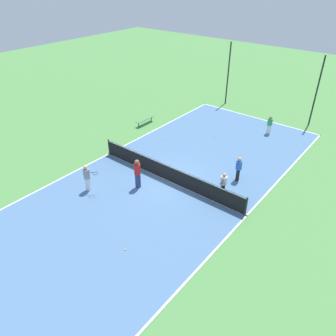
% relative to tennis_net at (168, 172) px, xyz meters
% --- Properties ---
extents(ground_plane, '(80.00, 80.00, 0.00)m').
position_rel_tennis_net_xyz_m(ground_plane, '(0.00, 0.00, -0.59)').
color(ground_plane, '#518E47').
extents(court_surface, '(10.49, 24.07, 0.02)m').
position_rel_tennis_net_xyz_m(court_surface, '(0.00, 0.00, -0.58)').
color(court_surface, '#4C729E').
rests_on(court_surface, ground_plane).
extents(tennis_net, '(10.29, 0.10, 1.11)m').
position_rel_tennis_net_xyz_m(tennis_net, '(0.00, 0.00, 0.00)').
color(tennis_net, black).
rests_on(tennis_net, court_surface).
extents(bench, '(0.36, 1.83, 0.45)m').
position_rel_tennis_net_xyz_m(bench, '(-6.56, 5.22, -0.19)').
color(bench, '#4C8C4C').
rests_on(bench, ground_plane).
extents(player_near_blue, '(0.46, 0.46, 1.55)m').
position_rel_tennis_net_xyz_m(player_near_blue, '(3.21, 2.64, 0.31)').
color(player_near_blue, black).
rests_on(player_near_blue, court_surface).
extents(player_far_green, '(0.51, 0.51, 1.43)m').
position_rel_tennis_net_xyz_m(player_far_green, '(1.98, 9.79, 0.24)').
color(player_far_green, white).
rests_on(player_far_green, court_surface).
extents(player_baseline_gray, '(0.99, 0.61, 1.66)m').
position_rel_tennis_net_xyz_m(player_baseline_gray, '(-2.93, -3.60, 0.39)').
color(player_baseline_gray, white).
rests_on(player_baseline_gray, court_surface).
extents(player_coach_red, '(0.40, 0.40, 1.84)m').
position_rel_tennis_net_xyz_m(player_coach_red, '(-0.92, -1.62, 0.50)').
color(player_coach_red, navy).
rests_on(player_coach_red, court_surface).
extents(player_near_white, '(0.66, 0.99, 1.41)m').
position_rel_tennis_net_xyz_m(player_near_white, '(3.27, 0.81, 0.23)').
color(player_near_white, black).
rests_on(player_near_white, court_surface).
extents(tennis_ball_left_sideline, '(0.07, 0.07, 0.07)m').
position_rel_tennis_net_xyz_m(tennis_ball_left_sideline, '(-0.96, 6.75, -0.53)').
color(tennis_ball_left_sideline, '#CCE033').
rests_on(tennis_ball_left_sideline, court_surface).
extents(tennis_ball_far_baseline, '(0.07, 0.07, 0.07)m').
position_rel_tennis_net_xyz_m(tennis_ball_far_baseline, '(-4.82, 8.00, -0.53)').
color(tennis_ball_far_baseline, '#CCE033').
rests_on(tennis_ball_far_baseline, court_surface).
extents(tennis_ball_midcourt, '(0.07, 0.07, 0.07)m').
position_rel_tennis_net_xyz_m(tennis_ball_midcourt, '(-3.43, 3.96, -0.53)').
color(tennis_ball_midcourt, '#CCE033').
rests_on(tennis_ball_midcourt, court_surface).
extents(tennis_ball_near_net, '(0.07, 0.07, 0.07)m').
position_rel_tennis_net_xyz_m(tennis_ball_near_net, '(2.01, -5.63, -0.53)').
color(tennis_ball_near_net, '#CCE033').
rests_on(tennis_ball_near_net, court_surface).
extents(fence_post_back_left, '(0.12, 0.12, 5.48)m').
position_rel_tennis_net_xyz_m(fence_post_back_left, '(-3.85, 13.37, 2.15)').
color(fence_post_back_left, black).
rests_on(fence_post_back_left, ground_plane).
extents(fence_post_back_right, '(0.12, 0.12, 5.48)m').
position_rel_tennis_net_xyz_m(fence_post_back_right, '(3.85, 13.37, 2.15)').
color(fence_post_back_right, black).
rests_on(fence_post_back_right, ground_plane).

